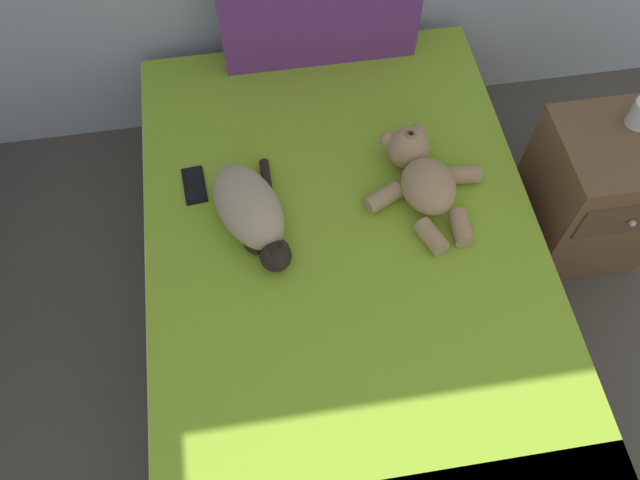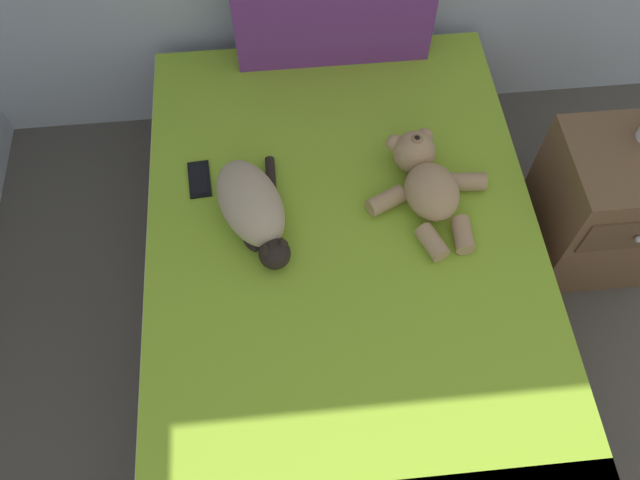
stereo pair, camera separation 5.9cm
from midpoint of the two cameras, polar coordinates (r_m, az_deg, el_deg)
The scene contains 6 objects.
bed at distance 2.22m, azimuth 1.53°, elevation -4.43°, with size 1.32×1.99×0.48m.
patterned_cushion at distance 2.41m, azimuth -0.82°, elevation 20.46°, with size 0.72×0.14×0.46m.
cat at distance 2.02m, azimuth -7.04°, elevation 2.56°, with size 0.30×0.44×0.15m.
teddy_bear at distance 2.11m, azimuth 8.34°, elevation 5.67°, with size 0.41×0.48×0.15m.
cell_phone at distance 2.19m, azimuth -11.96°, elevation 4.82°, with size 0.08×0.15×0.01m.
nightstand at distance 2.54m, azimuth 22.74°, elevation 3.89°, with size 0.42×0.42×0.60m.
Camera 1 is at (1.14, 2.32, 2.23)m, focal length 35.69 mm.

